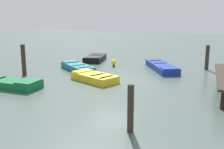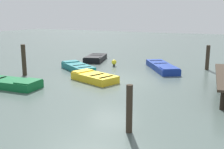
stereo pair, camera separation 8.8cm
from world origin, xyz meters
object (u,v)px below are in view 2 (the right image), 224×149
marker_buoy (114,62)px  rowboat_blue (162,67)px  rowboat_teal (78,67)px  rowboat_black (95,58)px  mooring_piling_center (24,60)px  mooring_piling_mid_left (208,58)px  rowboat_yellow (94,77)px  rowboat_green (5,82)px  mooring_piling_near_right (129,109)px

marker_buoy → rowboat_blue: bearing=93.7°
rowboat_blue → marker_buoy: (0.23, -3.51, 0.07)m
rowboat_blue → rowboat_teal: size_ratio=1.25×
rowboat_black → rowboat_teal: same height
mooring_piling_center → mooring_piling_mid_left: size_ratio=1.15×
mooring_piling_mid_left → rowboat_blue: bearing=-62.1°
rowboat_yellow → marker_buoy: (-4.51, -0.93, 0.07)m
rowboat_yellow → marker_buoy: bearing=-58.9°
rowboat_blue → rowboat_green: bearing=-71.7°
marker_buoy → rowboat_yellow: bearing=11.7°
rowboat_blue → mooring_piling_center: bearing=-86.8°
rowboat_green → marker_buoy: bearing=66.2°
rowboat_blue → rowboat_teal: bearing=-96.1°
rowboat_green → mooring_piling_center: 2.81m
rowboat_black → mooring_piling_mid_left: (-0.18, 8.62, 0.62)m
rowboat_blue → mooring_piling_mid_left: (-1.44, 2.72, 0.62)m
rowboat_black → rowboat_green: bearing=-18.5°
rowboat_black → mooring_piling_near_right: 13.92m
mooring_piling_near_right → mooring_piling_center: bearing=-118.4°
mooring_piling_mid_left → marker_buoy: mooring_piling_mid_left is taller
rowboat_teal → marker_buoy: marker_buoy is taller
mooring_piling_center → mooring_piling_near_right: mooring_piling_center is taller
mooring_piling_mid_left → marker_buoy: 6.47m
rowboat_black → rowboat_yellow: size_ratio=1.07×
rowboat_green → mooring_piling_mid_left: bearing=41.9°
rowboat_yellow → rowboat_green: bearing=60.1°
rowboat_teal → rowboat_green: bearing=110.7°
mooring_piling_center → marker_buoy: mooring_piling_center is taller
rowboat_blue → marker_buoy: bearing=-119.7°
rowboat_blue → rowboat_green: same height
mooring_piling_center → marker_buoy: 6.35m
rowboat_black → rowboat_blue: same height
rowboat_green → mooring_piling_near_right: (2.40, 8.09, 0.58)m
rowboat_teal → mooring_piling_mid_left: size_ratio=1.94×
rowboat_black → rowboat_blue: (1.27, 5.90, -0.00)m
rowboat_yellow → mooring_piling_near_right: size_ratio=1.89×
rowboat_teal → rowboat_black: bearing=-45.2°
rowboat_yellow → mooring_piling_mid_left: bearing=-111.2°
rowboat_green → mooring_piling_mid_left: 12.92m
rowboat_green → mooring_piling_near_right: bearing=-20.8°
marker_buoy → rowboat_teal: bearing=-33.3°
rowboat_black → mooring_piling_mid_left: bearing=74.7°
rowboat_blue → mooring_piling_center: (5.35, -7.20, 0.74)m
rowboat_teal → marker_buoy: size_ratio=6.76×
mooring_piling_mid_left → mooring_piling_center: bearing=-55.6°
rowboat_teal → marker_buoy: 2.86m
rowboat_green → mooring_piling_center: (-2.52, -0.99, 0.74)m
rowboat_blue → mooring_piling_near_right: size_ratio=2.56×
rowboat_yellow → mooring_piling_center: (0.61, -4.63, 0.74)m
rowboat_green → marker_buoy: size_ratio=8.65×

